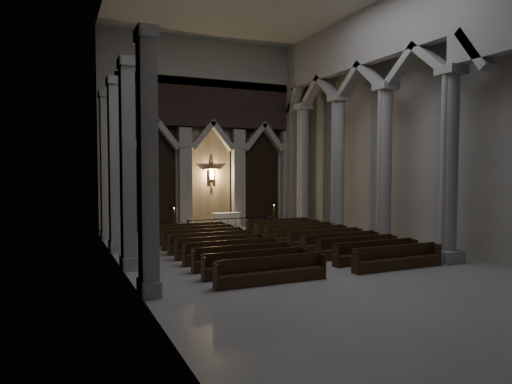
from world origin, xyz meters
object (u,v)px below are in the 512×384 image
pews (276,246)px  candle_stand_left (174,227)px  altar_rail (228,223)px  candle_stand_right (274,223)px  altar (227,220)px  worshipper (270,226)px

pews → candle_stand_left: bearing=111.8°
altar_rail → candle_stand_right: 3.55m
pews → altar_rail: bearing=90.0°
altar → candle_stand_right: candle_stand_right is taller
candle_stand_left → candle_stand_right: size_ratio=1.03×
candle_stand_right → pews: (-3.44, -7.16, -0.13)m
worshipper → candle_stand_right: bearing=44.5°
altar → candle_stand_left: 3.81m
altar_rail → pews: (0.00, -6.33, -0.34)m
candle_stand_left → worshipper: 5.60m
pews → candle_stand_right: bearing=64.3°
altar_rail → worshipper: 2.54m
altar → altar_rail: 2.23m
altar → pews: (-0.70, -8.44, -0.31)m
altar → candle_stand_left: (-3.64, -1.10, -0.17)m
candle_stand_right → pews: bearing=-115.7°
altar_rail → candle_stand_right: size_ratio=3.15×
altar → worshipper: worshipper is taller
altar → worshipper: size_ratio=1.61×
candle_stand_right → pews: candle_stand_right is taller
candle_stand_left → candle_stand_right: bearing=-1.7°
pews → worshipper: (2.07, 4.85, 0.25)m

